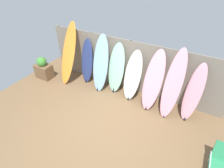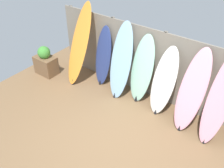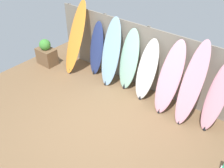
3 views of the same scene
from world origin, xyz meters
name	(u,v)px [view 1 (image 1 of 3)]	position (x,y,z in m)	size (l,w,h in m)	color
ground	(98,126)	(0.00, 0.00, 0.00)	(7.68, 7.68, 0.00)	brown
fence_back	(129,66)	(0.00, 2.01, 0.90)	(6.08, 0.11, 1.80)	gray
surfboard_orange_0	(68,54)	(-2.13, 1.49, 1.05)	(0.66, 0.93, 2.13)	orange
surfboard_navy_1	(87,62)	(-1.53, 1.73, 0.79)	(0.48, 0.43, 1.61)	navy
surfboard_skyblue_2	(101,64)	(-0.87, 1.60, 0.94)	(0.61, 0.68, 1.90)	#8CB7D6
surfboard_seafoam_3	(116,69)	(-0.35, 1.73, 0.84)	(0.60, 0.48, 1.71)	#9ED6BC
surfboard_white_4	(133,76)	(0.28, 1.64, 0.81)	(0.61, 0.59, 1.63)	white
surfboard_pink_5	(153,81)	(0.96, 1.58, 0.89)	(0.57, 0.77, 1.79)	pink
surfboard_pink_6	(173,85)	(1.53, 1.53, 0.97)	(0.51, 0.76, 1.97)	pink
surfboard_pink_7	(193,93)	(2.08, 1.64, 0.83)	(0.48, 0.61, 1.67)	pink
beach_chair	(223,161)	(3.01, 0.26, 0.33)	(0.50, 0.56, 0.65)	silver
planter_box	(44,69)	(-3.14, 1.08, 0.37)	(0.62, 0.42, 0.86)	brown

